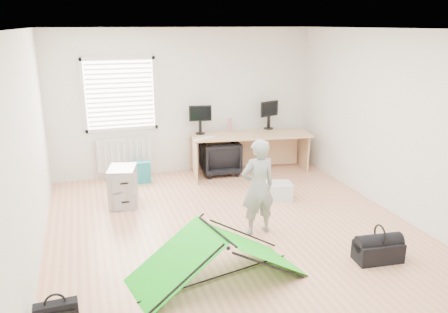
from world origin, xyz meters
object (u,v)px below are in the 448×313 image
object	(u,v)px
kite	(217,255)
monitor_right	(269,119)
desk	(251,153)
storage_crate	(277,191)
thermos	(230,125)
office_chair	(220,157)
person	(258,187)
filing_cabinet	(123,186)
duffel_bag	(378,251)
monitor_left	(200,124)

from	to	relation	value
kite	monitor_right	bearing A→B (deg)	46.72
desk	storage_crate	world-z (taller)	desk
thermos	office_chair	size ratio (longest dim) A/B	0.37
thermos	person	xyz separation A→B (m)	(-0.52, -2.71, -0.23)
filing_cabinet	kite	distance (m)	2.58
duffel_bag	kite	bearing A→B (deg)	179.35
office_chair	storage_crate	xyz separation A→B (m)	(0.50, -1.51, -0.19)
office_chair	kite	size ratio (longest dim) A/B	0.38
monitor_right	office_chair	size ratio (longest dim) A/B	0.60
kite	storage_crate	size ratio (longest dim) A/B	3.88
office_chair	duffel_bag	size ratio (longest dim) A/B	1.27
filing_cabinet	thermos	distance (m)	2.53
filing_cabinet	office_chair	distance (m)	2.15
storage_crate	desk	bearing A→B (deg)	86.67
office_chair	storage_crate	size ratio (longest dim) A/B	1.47
person	kite	world-z (taller)	person
filing_cabinet	duffel_bag	world-z (taller)	filing_cabinet
desk	office_chair	world-z (taller)	desk
thermos	duffel_bag	size ratio (longest dim) A/B	0.47
office_chair	storage_crate	bearing A→B (deg)	111.57
filing_cabinet	office_chair	bearing A→B (deg)	41.04
office_chair	duffel_bag	xyz separation A→B (m)	(0.84, -3.68, -0.20)
monitor_right	kite	xyz separation A→B (m)	(-2.18, -3.61, -0.67)
desk	duffel_bag	bearing A→B (deg)	-77.15
office_chair	kite	bearing A→B (deg)	75.29
duffel_bag	person	bearing A→B (deg)	139.81
office_chair	monitor_left	bearing A→B (deg)	-23.55
kite	storage_crate	xyz separation A→B (m)	(1.62, 1.94, -0.16)
monitor_right	thermos	distance (m)	0.81
desk	monitor_right	size ratio (longest dim) A/B	5.24
monitor_left	thermos	distance (m)	0.59
office_chair	person	distance (m)	2.57
desk	person	size ratio (longest dim) A/B	1.68
kite	filing_cabinet	bearing A→B (deg)	95.62
monitor_left	thermos	bearing A→B (deg)	8.95
monitor_right	storage_crate	distance (m)	1.94
filing_cabinet	kite	size ratio (longest dim) A/B	0.33
desk	monitor_left	distance (m)	1.12
office_chair	duffel_bag	bearing A→B (deg)	106.23
filing_cabinet	storage_crate	xyz separation A→B (m)	(2.41, -0.52, -0.17)
person	duffel_bag	xyz separation A→B (m)	(1.11, -1.16, -0.54)
monitor_left	monitor_right	world-z (taller)	monitor_right
filing_cabinet	duffel_bag	xyz separation A→B (m)	(2.75, -2.69, -0.19)
kite	duffel_bag	xyz separation A→B (m)	(1.97, -0.23, -0.17)
office_chair	thermos	bearing A→B (deg)	-142.06
monitor_left	storage_crate	distance (m)	2.05
filing_cabinet	kite	xyz separation A→B (m)	(0.79, -2.46, -0.02)
storage_crate	thermos	bearing A→B (deg)	98.17
duffel_bag	monitor_left	bearing A→B (deg)	113.03
kite	office_chair	bearing A→B (deg)	59.90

